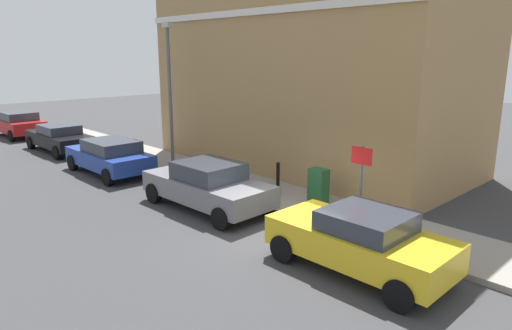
% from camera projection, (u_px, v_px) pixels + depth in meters
% --- Properties ---
extents(ground, '(80.00, 80.00, 0.00)m').
position_uv_depth(ground, '(282.00, 231.00, 12.34)').
color(ground, '#38383A').
extents(sidewalk, '(2.40, 30.00, 0.15)m').
position_uv_depth(sidewalk, '(205.00, 174.00, 17.88)').
color(sidewalk, gray).
rests_on(sidewalk, ground).
extents(corner_building, '(6.60, 12.87, 9.25)m').
position_uv_depth(corner_building, '(312.00, 55.00, 18.69)').
color(corner_building, '#9E7A4C').
rests_on(corner_building, ground).
extents(car_yellow, '(1.94, 4.04, 1.42)m').
position_uv_depth(car_yellow, '(360.00, 240.00, 9.91)').
color(car_yellow, gold).
rests_on(car_yellow, ground).
extents(car_grey, '(2.05, 4.44, 1.48)m').
position_uv_depth(car_grey, '(208.00, 185.00, 13.98)').
color(car_grey, slate).
rests_on(car_grey, ground).
extents(car_blue, '(1.94, 4.22, 1.39)m').
position_uv_depth(car_blue, '(110.00, 156.00, 18.06)').
color(car_blue, navy).
rests_on(car_blue, ground).
extents(car_black, '(1.87, 4.44, 1.33)m').
position_uv_depth(car_black, '(60.00, 137.00, 22.19)').
color(car_black, black).
rests_on(car_black, ground).
extents(car_red, '(2.01, 3.95, 1.43)m').
position_uv_depth(car_red, '(19.00, 124.00, 26.21)').
color(car_red, maroon).
rests_on(car_red, ground).
extents(utility_cabinet, '(0.46, 0.61, 1.15)m').
position_uv_depth(utility_cabinet, '(318.00, 189.00, 13.86)').
color(utility_cabinet, '#1E4C28').
rests_on(utility_cabinet, sidewalk).
extents(bollard_near_cabinet, '(0.14, 0.14, 1.04)m').
position_uv_depth(bollard_near_cabinet, '(278.00, 176.00, 15.18)').
color(bollard_near_cabinet, black).
rests_on(bollard_near_cabinet, sidewalk).
extents(bollard_far_kerb, '(0.14, 0.14, 1.04)m').
position_uv_depth(bollard_far_kerb, '(226.00, 174.00, 15.42)').
color(bollard_far_kerb, black).
rests_on(bollard_far_kerb, sidewalk).
extents(street_sign, '(0.08, 0.60, 2.30)m').
position_uv_depth(street_sign, '(361.00, 177.00, 11.47)').
color(street_sign, '#59595B').
rests_on(street_sign, sidewalk).
extents(lamppost, '(0.20, 0.44, 5.72)m').
position_uv_depth(lamppost, '(170.00, 88.00, 18.46)').
color(lamppost, '#59595B').
rests_on(lamppost, sidewalk).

